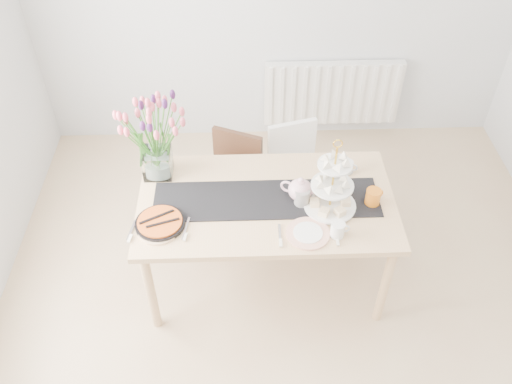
{
  "coord_description": "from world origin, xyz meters",
  "views": [
    {
      "loc": [
        -0.32,
        -1.85,
        3.1
      ],
      "look_at": [
        -0.23,
        0.5,
        0.87
      ],
      "focal_mm": 38.0,
      "sensor_mm": 36.0,
      "label": 1
    }
  ],
  "objects_px": {
    "tart_tin": "(160,223)",
    "mug_orange": "(373,197)",
    "mug_white": "(338,230)",
    "mug_grey": "(302,197)",
    "radiator": "(332,93)",
    "teapot": "(300,190)",
    "chair_white": "(295,165)",
    "cake_stand": "(332,191)",
    "cream_jug": "(347,167)",
    "dining_table": "(266,209)",
    "chair_brown": "(233,176)",
    "plate_left": "(159,229)",
    "tulip_vase": "(152,128)",
    "plate_right": "(308,233)"
  },
  "relations": [
    {
      "from": "dining_table",
      "to": "mug_white",
      "type": "height_order",
      "value": "mug_white"
    },
    {
      "from": "chair_brown",
      "to": "teapot",
      "type": "distance_m",
      "value": 0.82
    },
    {
      "from": "mug_orange",
      "to": "cream_jug",
      "type": "bearing_deg",
      "value": 80.64
    },
    {
      "from": "mug_orange",
      "to": "plate_left",
      "type": "relative_size",
      "value": 0.44
    },
    {
      "from": "teapot",
      "to": "cake_stand",
      "type": "bearing_deg",
      "value": -1.61
    },
    {
      "from": "tulip_vase",
      "to": "cream_jug",
      "type": "bearing_deg",
      "value": -1.35
    },
    {
      "from": "tart_tin",
      "to": "mug_orange",
      "type": "distance_m",
      "value": 1.3
    },
    {
      "from": "radiator",
      "to": "chair_white",
      "type": "xyz_separation_m",
      "value": [
        -0.41,
        -0.94,
        -0.02
      ]
    },
    {
      "from": "dining_table",
      "to": "tulip_vase",
      "type": "height_order",
      "value": "tulip_vase"
    },
    {
      "from": "tulip_vase",
      "to": "plate_left",
      "type": "distance_m",
      "value": 0.62
    },
    {
      "from": "cream_jug",
      "to": "mug_orange",
      "type": "xyz_separation_m",
      "value": [
        0.11,
        -0.3,
        0.01
      ]
    },
    {
      "from": "plate_left",
      "to": "chair_white",
      "type": "bearing_deg",
      "value": 45.72
    },
    {
      "from": "tulip_vase",
      "to": "dining_table",
      "type": "bearing_deg",
      "value": -21.82
    },
    {
      "from": "cream_jug",
      "to": "tulip_vase",
      "type": "bearing_deg",
      "value": -163.76
    },
    {
      "from": "tulip_vase",
      "to": "mug_grey",
      "type": "distance_m",
      "value": 1.01
    },
    {
      "from": "cream_jug",
      "to": "chair_white",
      "type": "bearing_deg",
      "value": 139.28
    },
    {
      "from": "teapot",
      "to": "dining_table",
      "type": "bearing_deg",
      "value": -156.28
    },
    {
      "from": "mug_grey",
      "to": "plate_left",
      "type": "bearing_deg",
      "value": 164.15
    },
    {
      "from": "dining_table",
      "to": "chair_white",
      "type": "xyz_separation_m",
      "value": [
        0.26,
        0.7,
        -0.24
      ]
    },
    {
      "from": "tulip_vase",
      "to": "cake_stand",
      "type": "distance_m",
      "value": 1.15
    },
    {
      "from": "cream_jug",
      "to": "tart_tin",
      "type": "distance_m",
      "value": 1.25
    },
    {
      "from": "mug_white",
      "to": "plate_left",
      "type": "bearing_deg",
      "value": 169.42
    },
    {
      "from": "teapot",
      "to": "tart_tin",
      "type": "relative_size",
      "value": 0.82
    },
    {
      "from": "radiator",
      "to": "tulip_vase",
      "type": "bearing_deg",
      "value": -134.93
    },
    {
      "from": "teapot",
      "to": "plate_right",
      "type": "height_order",
      "value": "teapot"
    },
    {
      "from": "chair_white",
      "to": "mug_grey",
      "type": "xyz_separation_m",
      "value": [
        -0.04,
        -0.74,
        0.37
      ]
    },
    {
      "from": "teapot",
      "to": "mug_grey",
      "type": "bearing_deg",
      "value": -57.1
    },
    {
      "from": "tart_tin",
      "to": "mug_orange",
      "type": "height_order",
      "value": "mug_orange"
    },
    {
      "from": "dining_table",
      "to": "cream_jug",
      "type": "relative_size",
      "value": 19.01
    },
    {
      "from": "radiator",
      "to": "cake_stand",
      "type": "xyz_separation_m",
      "value": [
        -0.28,
        -1.71,
        0.43
      ]
    },
    {
      "from": "chair_white",
      "to": "plate_left",
      "type": "relative_size",
      "value": 3.04
    },
    {
      "from": "cake_stand",
      "to": "cream_jug",
      "type": "bearing_deg",
      "value": 64.91
    },
    {
      "from": "cream_jug",
      "to": "mug_white",
      "type": "height_order",
      "value": "mug_white"
    },
    {
      "from": "mug_white",
      "to": "mug_grey",
      "type": "bearing_deg",
      "value": 117.55
    },
    {
      "from": "chair_white",
      "to": "plate_left",
      "type": "distance_m",
      "value": 1.33
    },
    {
      "from": "chair_white",
      "to": "mug_white",
      "type": "xyz_separation_m",
      "value": [
        0.14,
        -1.01,
        0.37
      ]
    },
    {
      "from": "chair_brown",
      "to": "plate_left",
      "type": "relative_size",
      "value": 3.08
    },
    {
      "from": "dining_table",
      "to": "cake_stand",
      "type": "distance_m",
      "value": 0.44
    },
    {
      "from": "teapot",
      "to": "cream_jug",
      "type": "relative_size",
      "value": 2.87
    },
    {
      "from": "tart_tin",
      "to": "mug_white",
      "type": "height_order",
      "value": "mug_white"
    },
    {
      "from": "chair_brown",
      "to": "mug_white",
      "type": "distance_m",
      "value": 1.14
    },
    {
      "from": "cake_stand",
      "to": "tart_tin",
      "type": "bearing_deg",
      "value": -173.61
    },
    {
      "from": "plate_left",
      "to": "tart_tin",
      "type": "bearing_deg",
      "value": 82.81
    },
    {
      "from": "mug_orange",
      "to": "plate_left",
      "type": "bearing_deg",
      "value": 157.82
    },
    {
      "from": "radiator",
      "to": "mug_white",
      "type": "xyz_separation_m",
      "value": [
        -0.27,
        -1.95,
        0.35
      ]
    },
    {
      "from": "dining_table",
      "to": "cake_stand",
      "type": "height_order",
      "value": "cake_stand"
    },
    {
      "from": "teapot",
      "to": "tart_tin",
      "type": "distance_m",
      "value": 0.87
    },
    {
      "from": "dining_table",
      "to": "mug_grey",
      "type": "distance_m",
      "value": 0.26
    },
    {
      "from": "chair_brown",
      "to": "plate_right",
      "type": "distance_m",
      "value": 1.03
    },
    {
      "from": "radiator",
      "to": "plate_left",
      "type": "bearing_deg",
      "value": -125.09
    }
  ]
}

